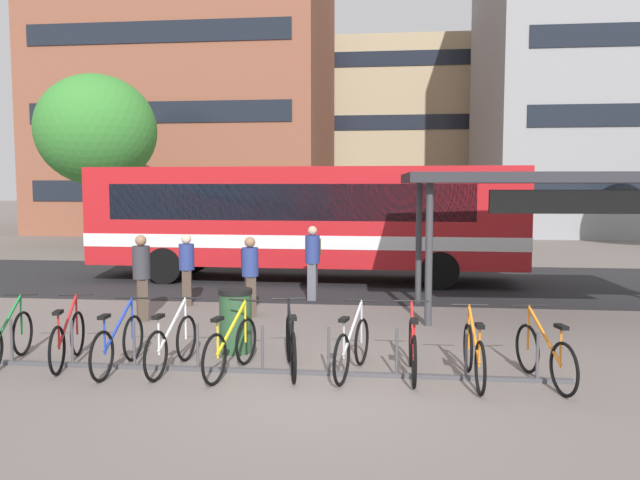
{
  "coord_description": "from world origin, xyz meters",
  "views": [
    {
      "loc": [
        0.89,
        -7.78,
        2.68
      ],
      "look_at": [
        -0.48,
        4.62,
        1.59
      ],
      "focal_mm": 34.59,
      "sensor_mm": 36.0,
      "label": 1
    }
  ],
  "objects_px": {
    "parked_bicycle_black_5": "(291,345)",
    "commuter_olive_pack_1": "(313,257)",
    "parked_bicycle_red_1": "(68,339)",
    "trash_bin": "(236,320)",
    "parked_bicycle_orange_8": "(474,355)",
    "commuter_navy_pack_3": "(250,271)",
    "commuter_navy_pack_0": "(187,264)",
    "street_tree_0": "(97,131)",
    "parked_bicycle_blue_2": "(118,344)",
    "parked_bicycle_orange_9": "(545,356)",
    "parked_bicycle_silver_6": "(352,348)",
    "parked_bicycle_red_7": "(413,349)",
    "commuter_navy_pack_2": "(141,271)",
    "parked_bicycle_yellow_4": "(231,348)",
    "city_bus": "(307,218)",
    "parked_bicycle_white_3": "(172,344)",
    "parked_bicycle_green_0": "(7,339)",
    "transit_shelter": "(573,182)"
  },
  "relations": [
    {
      "from": "parked_bicycle_green_0",
      "to": "parked_bicycle_orange_9",
      "type": "xyz_separation_m",
      "value": [
        7.8,
        -0.05,
        0.0
      ]
    },
    {
      "from": "commuter_olive_pack_1",
      "to": "parked_bicycle_orange_8",
      "type": "bearing_deg",
      "value": 29.93
    },
    {
      "from": "parked_bicycle_orange_9",
      "to": "commuter_navy_pack_0",
      "type": "distance_m",
      "value": 8.24
    },
    {
      "from": "parked_bicycle_silver_6",
      "to": "commuter_olive_pack_1",
      "type": "height_order",
      "value": "commuter_olive_pack_1"
    },
    {
      "from": "parked_bicycle_red_1",
      "to": "city_bus",
      "type": "bearing_deg",
      "value": -28.16
    },
    {
      "from": "parked_bicycle_blue_2",
      "to": "parked_bicycle_orange_9",
      "type": "height_order",
      "value": "same"
    },
    {
      "from": "parked_bicycle_red_1",
      "to": "parked_bicycle_red_7",
      "type": "relative_size",
      "value": 0.98
    },
    {
      "from": "parked_bicycle_green_0",
      "to": "parked_bicycle_silver_6",
      "type": "distance_m",
      "value": 5.18
    },
    {
      "from": "parked_bicycle_blue_2",
      "to": "parked_bicycle_white_3",
      "type": "relative_size",
      "value": 1.0
    },
    {
      "from": "commuter_navy_pack_0",
      "to": "street_tree_0",
      "type": "xyz_separation_m",
      "value": [
        -7.84,
        11.86,
        4.11
      ]
    },
    {
      "from": "city_bus",
      "to": "parked_bicycle_orange_8",
      "type": "distance_m",
      "value": 9.66
    },
    {
      "from": "commuter_navy_pack_2",
      "to": "parked_bicycle_red_1",
      "type": "bearing_deg",
      "value": -26.72
    },
    {
      "from": "street_tree_0",
      "to": "commuter_navy_pack_2",
      "type": "bearing_deg",
      "value": -61.09
    },
    {
      "from": "city_bus",
      "to": "parked_bicycle_orange_9",
      "type": "relative_size",
      "value": 7.16
    },
    {
      "from": "parked_bicycle_silver_6",
      "to": "commuter_navy_pack_2",
      "type": "distance_m",
      "value": 5.41
    },
    {
      "from": "transit_shelter",
      "to": "commuter_olive_pack_1",
      "type": "xyz_separation_m",
      "value": [
        -5.48,
        1.21,
        -1.75
      ]
    },
    {
      "from": "parked_bicycle_orange_8",
      "to": "street_tree_0",
      "type": "relative_size",
      "value": 0.23
    },
    {
      "from": "parked_bicycle_yellow_4",
      "to": "commuter_navy_pack_2",
      "type": "bearing_deg",
      "value": 50.59
    },
    {
      "from": "parked_bicycle_blue_2",
      "to": "commuter_navy_pack_0",
      "type": "bearing_deg",
      "value": 7.78
    },
    {
      "from": "parked_bicycle_red_7",
      "to": "commuter_navy_pack_2",
      "type": "relative_size",
      "value": 1.0
    },
    {
      "from": "parked_bicycle_silver_6",
      "to": "parked_bicycle_red_7",
      "type": "relative_size",
      "value": 0.98
    },
    {
      "from": "parked_bicycle_orange_9",
      "to": "parked_bicycle_orange_8",
      "type": "bearing_deg",
      "value": 79.19
    },
    {
      "from": "commuter_olive_pack_1",
      "to": "parked_bicycle_black_5",
      "type": "bearing_deg",
      "value": 7.11
    },
    {
      "from": "commuter_navy_pack_0",
      "to": "parked_bicycle_red_7",
      "type": "bearing_deg",
      "value": 31.9
    },
    {
      "from": "parked_bicycle_yellow_4",
      "to": "parked_bicycle_orange_9",
      "type": "relative_size",
      "value": 1.01
    },
    {
      "from": "parked_bicycle_red_7",
      "to": "street_tree_0",
      "type": "relative_size",
      "value": 0.23
    },
    {
      "from": "parked_bicycle_white_3",
      "to": "commuter_olive_pack_1",
      "type": "relative_size",
      "value": 0.98
    },
    {
      "from": "parked_bicycle_red_7",
      "to": "parked_bicycle_red_1",
      "type": "bearing_deg",
      "value": 89.82
    },
    {
      "from": "commuter_navy_pack_2",
      "to": "trash_bin",
      "type": "xyz_separation_m",
      "value": [
        2.44,
        -2.11,
        -0.47
      ]
    },
    {
      "from": "transit_shelter",
      "to": "parked_bicycle_black_5",
      "type": "bearing_deg",
      "value": -141.02
    },
    {
      "from": "parked_bicycle_red_1",
      "to": "trash_bin",
      "type": "distance_m",
      "value": 2.53
    },
    {
      "from": "parked_bicycle_blue_2",
      "to": "parked_bicycle_silver_6",
      "type": "height_order",
      "value": "same"
    },
    {
      "from": "parked_bicycle_silver_6",
      "to": "transit_shelter",
      "type": "height_order",
      "value": "transit_shelter"
    },
    {
      "from": "parked_bicycle_orange_9",
      "to": "city_bus",
      "type": "bearing_deg",
      "value": 12.85
    },
    {
      "from": "city_bus",
      "to": "commuter_olive_pack_1",
      "type": "distance_m",
      "value": 3.19
    },
    {
      "from": "city_bus",
      "to": "parked_bicycle_silver_6",
      "type": "bearing_deg",
      "value": -77.15
    },
    {
      "from": "parked_bicycle_yellow_4",
      "to": "transit_shelter",
      "type": "bearing_deg",
      "value": -40.58
    },
    {
      "from": "parked_bicycle_yellow_4",
      "to": "parked_bicycle_orange_8",
      "type": "xyz_separation_m",
      "value": [
        3.39,
        -0.01,
        0.0
      ]
    },
    {
      "from": "parked_bicycle_blue_2",
      "to": "parked_bicycle_orange_9",
      "type": "xyz_separation_m",
      "value": [
        6.01,
        0.05,
        0.0
      ]
    },
    {
      "from": "parked_bicycle_yellow_4",
      "to": "commuter_navy_pack_3",
      "type": "xyz_separation_m",
      "value": [
        -0.61,
        3.91,
        0.56
      ]
    },
    {
      "from": "parked_bicycle_green_0",
      "to": "trash_bin",
      "type": "relative_size",
      "value": 1.66
    },
    {
      "from": "parked_bicycle_white_3",
      "to": "parked_bicycle_blue_2",
      "type": "bearing_deg",
      "value": 101.94
    },
    {
      "from": "parked_bicycle_black_5",
      "to": "commuter_olive_pack_1",
      "type": "distance_m",
      "value": 5.69
    },
    {
      "from": "parked_bicycle_red_1",
      "to": "commuter_navy_pack_2",
      "type": "height_order",
      "value": "commuter_navy_pack_2"
    },
    {
      "from": "city_bus",
      "to": "parked_bicycle_red_7",
      "type": "distance_m",
      "value": 9.21
    },
    {
      "from": "street_tree_0",
      "to": "parked_bicycle_black_5",
      "type": "bearing_deg",
      "value": -56.53
    },
    {
      "from": "parked_bicycle_orange_8",
      "to": "commuter_navy_pack_3",
      "type": "height_order",
      "value": "commuter_navy_pack_3"
    },
    {
      "from": "city_bus",
      "to": "street_tree_0",
      "type": "distance_m",
      "value": 13.17
    },
    {
      "from": "parked_bicycle_orange_9",
      "to": "commuter_navy_pack_3",
      "type": "bearing_deg",
      "value": 38.3
    },
    {
      "from": "city_bus",
      "to": "commuter_navy_pack_0",
      "type": "height_order",
      "value": "city_bus"
    }
  ]
}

